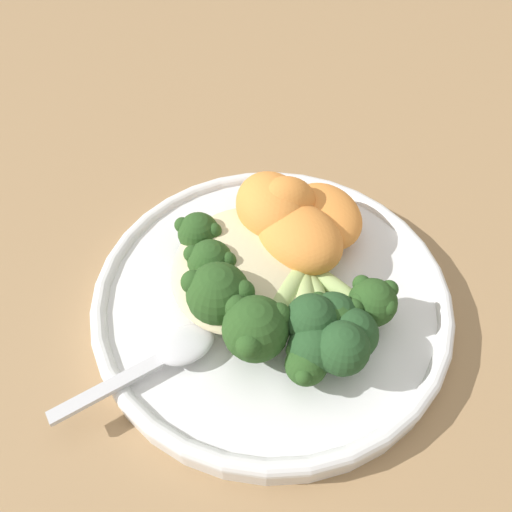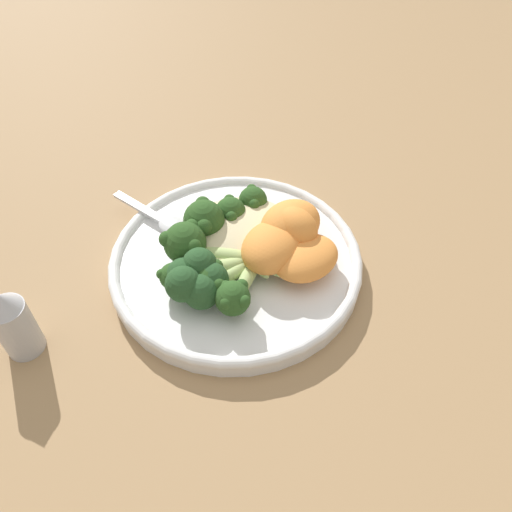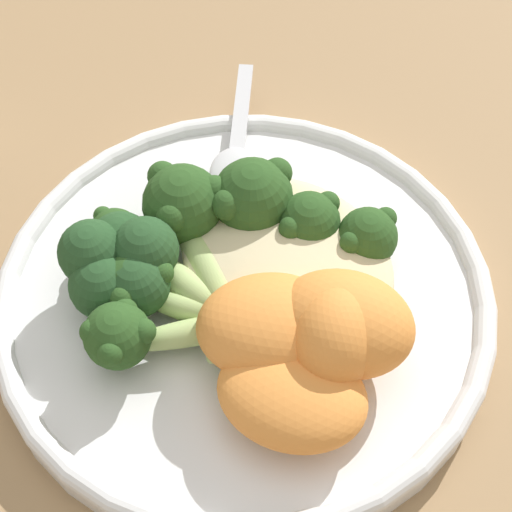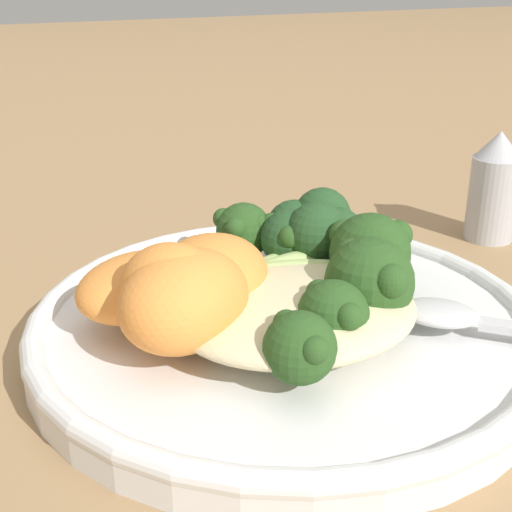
{
  "view_description": "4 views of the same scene",
  "coord_description": "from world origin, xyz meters",
  "px_view_note": "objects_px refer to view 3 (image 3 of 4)",
  "views": [
    {
      "loc": [
        -0.2,
        -0.03,
        0.32
      ],
      "look_at": [
        0.03,
        0.03,
        0.04
      ],
      "focal_mm": 35.0,
      "sensor_mm": 36.0,
      "label": 1
    },
    {
      "loc": [
        -0.01,
        -0.34,
        0.4
      ],
      "look_at": [
        0.03,
        -0.0,
        0.03
      ],
      "focal_mm": 35.0,
      "sensor_mm": 36.0,
      "label": 2
    },
    {
      "loc": [
        0.21,
        -0.14,
        0.39
      ],
      "look_at": [
        0.02,
        0.01,
        0.06
      ],
      "focal_mm": 60.0,
      "sensor_mm": 36.0,
      "label": 3
    },
    {
      "loc": [
        0.16,
        0.3,
        0.19
      ],
      "look_at": [
        0.02,
        -0.0,
        0.05
      ],
      "focal_mm": 50.0,
      "sensor_mm": 36.0,
      "label": 4
    }
  ],
  "objects_px": {
    "plate": "(244,299)",
    "sweet_potato_chunk_3": "(292,394)",
    "broccoli_stalk_5": "(154,290)",
    "quinoa_mound": "(287,259)",
    "kale_tuft": "(119,263)",
    "broccoli_stalk_2": "(251,215)",
    "spoon": "(236,158)",
    "broccoli_stalk_0": "(343,254)",
    "broccoli_stalk_3": "(191,222)",
    "sweet_potato_chunk_0": "(344,324)",
    "sweet_potato_chunk_1": "(266,330)",
    "broccoli_stalk_1": "(288,253)",
    "broccoli_stalk_6": "(140,333)",
    "broccoli_stalk_4": "(153,261)",
    "sweet_potato_chunk_2": "(335,334)"
  },
  "relations": [
    {
      "from": "broccoli_stalk_6",
      "to": "kale_tuft",
      "type": "relative_size",
      "value": 1.51
    },
    {
      "from": "broccoli_stalk_5",
      "to": "sweet_potato_chunk_3",
      "type": "distance_m",
      "value": 0.09
    },
    {
      "from": "plate",
      "to": "sweet_potato_chunk_3",
      "type": "distance_m",
      "value": 0.08
    },
    {
      "from": "sweet_potato_chunk_1",
      "to": "sweet_potato_chunk_3",
      "type": "relative_size",
      "value": 1.01
    },
    {
      "from": "sweet_potato_chunk_1",
      "to": "broccoli_stalk_5",
      "type": "bearing_deg",
      "value": -154.68
    },
    {
      "from": "spoon",
      "to": "sweet_potato_chunk_1",
      "type": "bearing_deg",
      "value": -168.75
    },
    {
      "from": "plate",
      "to": "broccoli_stalk_3",
      "type": "bearing_deg",
      "value": -175.85
    },
    {
      "from": "broccoli_stalk_1",
      "to": "broccoli_stalk_6",
      "type": "relative_size",
      "value": 1.22
    },
    {
      "from": "quinoa_mound",
      "to": "spoon",
      "type": "relative_size",
      "value": 1.27
    },
    {
      "from": "broccoli_stalk_0",
      "to": "sweet_potato_chunk_3",
      "type": "distance_m",
      "value": 0.09
    },
    {
      "from": "broccoli_stalk_0",
      "to": "sweet_potato_chunk_0",
      "type": "distance_m",
      "value": 0.05
    },
    {
      "from": "kale_tuft",
      "to": "broccoli_stalk_3",
      "type": "bearing_deg",
      "value": 87.74
    },
    {
      "from": "broccoli_stalk_0",
      "to": "sweet_potato_chunk_0",
      "type": "xyz_separation_m",
      "value": [
        0.03,
        -0.03,
        0.01
      ]
    },
    {
      "from": "quinoa_mound",
      "to": "sweet_potato_chunk_3",
      "type": "xyz_separation_m",
      "value": [
        0.06,
        -0.05,
        0.0
      ]
    },
    {
      "from": "broccoli_stalk_1",
      "to": "sweet_potato_chunk_0",
      "type": "relative_size",
      "value": 1.65
    },
    {
      "from": "broccoli_stalk_3",
      "to": "sweet_potato_chunk_0",
      "type": "bearing_deg",
      "value": -156.03
    },
    {
      "from": "quinoa_mound",
      "to": "sweet_potato_chunk_1",
      "type": "distance_m",
      "value": 0.05
    },
    {
      "from": "broccoli_stalk_1",
      "to": "broccoli_stalk_3",
      "type": "distance_m",
      "value": 0.05
    },
    {
      "from": "broccoli_stalk_3",
      "to": "sweet_potato_chunk_3",
      "type": "relative_size",
      "value": 1.56
    },
    {
      "from": "plate",
      "to": "quinoa_mound",
      "type": "xyz_separation_m",
      "value": [
        0.01,
        0.02,
        0.02
      ]
    },
    {
      "from": "broccoli_stalk_3",
      "to": "spoon",
      "type": "distance_m",
      "value": 0.07
    },
    {
      "from": "plate",
      "to": "broccoli_stalk_4",
      "type": "height_order",
      "value": "broccoli_stalk_4"
    },
    {
      "from": "broccoli_stalk_2",
      "to": "broccoli_stalk_5",
      "type": "distance_m",
      "value": 0.07
    },
    {
      "from": "broccoli_stalk_6",
      "to": "sweet_potato_chunk_1",
      "type": "bearing_deg",
      "value": 166.91
    },
    {
      "from": "sweet_potato_chunk_2",
      "to": "spoon",
      "type": "xyz_separation_m",
      "value": [
        -0.13,
        0.05,
        -0.02
      ]
    },
    {
      "from": "broccoli_stalk_5",
      "to": "sweet_potato_chunk_3",
      "type": "xyz_separation_m",
      "value": [
        0.09,
        0.02,
        -0.0
      ]
    },
    {
      "from": "broccoli_stalk_6",
      "to": "kale_tuft",
      "type": "bearing_deg",
      "value": -83.66
    },
    {
      "from": "broccoli_stalk_6",
      "to": "sweet_potato_chunk_0",
      "type": "height_order",
      "value": "sweet_potato_chunk_0"
    },
    {
      "from": "broccoli_stalk_1",
      "to": "sweet_potato_chunk_2",
      "type": "relative_size",
      "value": 2.06
    },
    {
      "from": "sweet_potato_chunk_1",
      "to": "sweet_potato_chunk_2",
      "type": "distance_m",
      "value": 0.03
    },
    {
      "from": "broccoli_stalk_2",
      "to": "broccoli_stalk_4",
      "type": "bearing_deg",
      "value": 119.4
    },
    {
      "from": "plate",
      "to": "quinoa_mound",
      "type": "relative_size",
      "value": 2.21
    },
    {
      "from": "sweet_potato_chunk_1",
      "to": "spoon",
      "type": "bearing_deg",
      "value": 147.33
    },
    {
      "from": "broccoli_stalk_1",
      "to": "broccoli_stalk_2",
      "type": "relative_size",
      "value": 1.08
    },
    {
      "from": "broccoli_stalk_3",
      "to": "kale_tuft",
      "type": "distance_m",
      "value": 0.04
    },
    {
      "from": "broccoli_stalk_6",
      "to": "sweet_potato_chunk_2",
      "type": "bearing_deg",
      "value": 164.13
    },
    {
      "from": "quinoa_mound",
      "to": "broccoli_stalk_0",
      "type": "height_order",
      "value": "broccoli_stalk_0"
    },
    {
      "from": "plate",
      "to": "broccoli_stalk_4",
      "type": "distance_m",
      "value": 0.05
    },
    {
      "from": "broccoli_stalk_5",
      "to": "broccoli_stalk_6",
      "type": "height_order",
      "value": "same"
    },
    {
      "from": "broccoli_stalk_2",
      "to": "spoon",
      "type": "bearing_deg",
      "value": 14.05
    },
    {
      "from": "broccoli_stalk_2",
      "to": "sweet_potato_chunk_3",
      "type": "xyz_separation_m",
      "value": [
        0.09,
        -0.05,
        -0.01
      ]
    },
    {
      "from": "broccoli_stalk_4",
      "to": "sweet_potato_chunk_2",
      "type": "xyz_separation_m",
      "value": [
        0.1,
        0.04,
        0.01
      ]
    },
    {
      "from": "broccoli_stalk_5",
      "to": "sweet_potato_chunk_2",
      "type": "relative_size",
      "value": 1.61
    },
    {
      "from": "broccoli_stalk_1",
      "to": "spoon",
      "type": "distance_m",
      "value": 0.08
    },
    {
      "from": "quinoa_mound",
      "to": "sweet_potato_chunk_0",
      "type": "bearing_deg",
      "value": -11.26
    },
    {
      "from": "quinoa_mound",
      "to": "broccoli_stalk_5",
      "type": "xyz_separation_m",
      "value": [
        -0.03,
        -0.07,
        0.0
      ]
    },
    {
      "from": "broccoli_stalk_3",
      "to": "broccoli_stalk_5",
      "type": "xyz_separation_m",
      "value": [
        0.02,
        -0.04,
        -0.0
      ]
    },
    {
      "from": "plate",
      "to": "kale_tuft",
      "type": "distance_m",
      "value": 0.07
    },
    {
      "from": "broccoli_stalk_0",
      "to": "broccoli_stalk_2",
      "type": "distance_m",
      "value": 0.05
    },
    {
      "from": "broccoli_stalk_0",
      "to": "spoon",
      "type": "relative_size",
      "value": 1.17
    }
  ]
}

